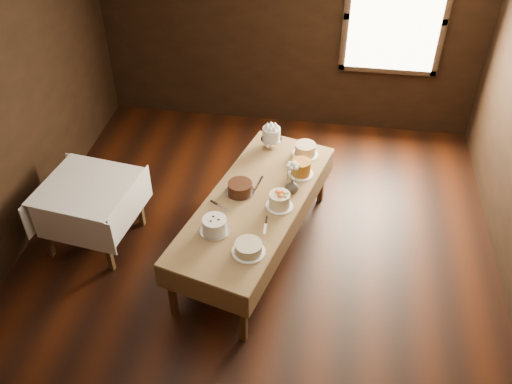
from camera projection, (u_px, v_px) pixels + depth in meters
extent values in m
cube|color=black|center=(253.00, 275.00, 5.75)|extent=(5.00, 6.00, 0.01)
cube|color=beige|center=(252.00, 9.00, 3.96)|extent=(5.00, 6.00, 0.01)
cube|color=black|center=(289.00, 27.00, 7.14)|extent=(5.00, 0.02, 2.80)
cube|color=#FFEABF|center=(395.00, 20.00, 6.81)|extent=(1.10, 0.05, 1.30)
cube|color=#452E1A|center=(172.00, 291.00, 5.17)|extent=(0.07, 0.07, 0.65)
cube|color=#452E1A|center=(263.00, 164.00, 6.68)|extent=(0.07, 0.07, 0.65)
cube|color=#452E1A|center=(244.00, 317.00, 4.94)|extent=(0.07, 0.07, 0.65)
cube|color=#452E1A|center=(322.00, 179.00, 6.46)|extent=(0.07, 0.07, 0.65)
cube|color=#452E1A|center=(255.00, 202.00, 5.58)|extent=(1.41, 2.40, 0.04)
cube|color=olive|center=(255.00, 200.00, 5.57)|extent=(1.48, 2.48, 0.01)
cube|color=#452E1A|center=(45.00, 231.00, 5.75)|extent=(0.06, 0.06, 0.71)
cube|color=#452E1A|center=(81.00, 188.00, 6.28)|extent=(0.06, 0.06, 0.71)
cube|color=#452E1A|center=(107.00, 245.00, 5.59)|extent=(0.06, 0.06, 0.71)
cube|color=#452E1A|center=(139.00, 200.00, 6.12)|extent=(0.06, 0.06, 0.71)
cube|color=#452E1A|center=(86.00, 188.00, 5.69)|extent=(0.92, 0.92, 0.04)
cube|color=white|center=(86.00, 186.00, 5.68)|extent=(1.01, 1.01, 0.01)
cylinder|color=silver|center=(271.00, 142.00, 6.24)|extent=(0.24, 0.24, 0.11)
cylinder|color=silver|center=(271.00, 133.00, 6.16)|extent=(0.24, 0.24, 0.14)
cylinder|color=white|center=(305.00, 154.00, 6.15)|extent=(0.29, 0.29, 0.01)
cylinder|color=#D2B88C|center=(305.00, 149.00, 6.10)|extent=(0.32, 0.32, 0.12)
cylinder|color=white|center=(301.00, 174.00, 5.88)|extent=(0.27, 0.27, 0.01)
cylinder|color=#C06D1B|center=(301.00, 167.00, 5.82)|extent=(0.28, 0.28, 0.16)
cylinder|color=silver|center=(240.00, 192.00, 5.65)|extent=(0.30, 0.30, 0.01)
cylinder|color=#35170B|center=(240.00, 187.00, 5.61)|extent=(0.33, 0.33, 0.11)
cylinder|color=white|center=(279.00, 206.00, 5.48)|extent=(0.27, 0.27, 0.01)
cylinder|color=beige|center=(279.00, 200.00, 5.43)|extent=(0.24, 0.24, 0.15)
cylinder|color=silver|center=(215.00, 230.00, 5.21)|extent=(0.29, 0.29, 0.01)
cylinder|color=silver|center=(215.00, 225.00, 5.17)|extent=(0.30, 0.30, 0.13)
cylinder|color=white|center=(249.00, 252.00, 5.00)|extent=(0.30, 0.30, 0.01)
cylinder|color=beige|center=(248.00, 248.00, 4.97)|extent=(0.35, 0.35, 0.10)
cube|color=silver|center=(265.00, 228.00, 5.24)|extent=(0.03, 0.24, 0.01)
cube|color=silver|center=(260.00, 180.00, 5.79)|extent=(0.07, 0.24, 0.01)
cube|color=silver|center=(287.00, 191.00, 5.66)|extent=(0.22, 0.14, 0.01)
cube|color=silver|center=(223.00, 208.00, 5.47)|extent=(0.22, 0.15, 0.01)
imported|color=#2D2823|center=(292.00, 186.00, 5.62)|extent=(0.14, 0.14, 0.14)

